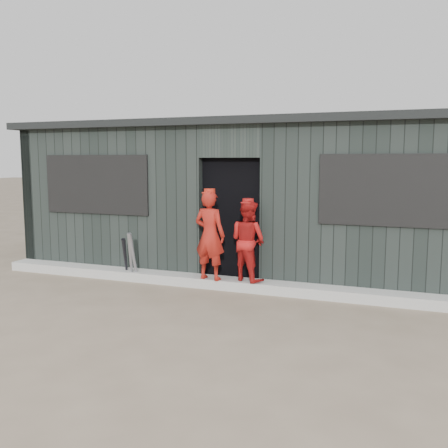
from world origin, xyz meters
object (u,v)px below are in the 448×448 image
at_px(bat_mid, 134,257).
at_px(player_red_right, 248,241).
at_px(player_red_left, 210,235).
at_px(bat_left, 131,257).
at_px(bat_right, 125,259).
at_px(dugout, 257,197).
at_px(player_grey_back, 252,240).

height_order(bat_mid, player_red_right, player_red_right).
bearing_deg(player_red_left, bat_mid, 9.39).
relative_size(bat_left, player_red_left, 0.61).
xyz_separation_m(bat_right, dugout, (1.71, 1.76, 0.93)).
bearing_deg(bat_right, bat_left, -31.31).
bearing_deg(bat_right, bat_mid, -22.27).
bearing_deg(bat_mid, player_red_right, 5.42).
relative_size(bat_left, dugout, 0.10).
bearing_deg(player_grey_back, bat_right, 4.31).
bearing_deg(player_red_left, bat_left, 9.84).
distance_m(bat_left, bat_right, 0.19).
distance_m(player_red_right, player_grey_back, 0.55).
bearing_deg(dugout, player_red_right, -77.50).
relative_size(player_red_right, dugout, 0.15).
bearing_deg(player_grey_back, bat_left, 8.38).
bearing_deg(dugout, player_red_left, -96.11).
relative_size(bat_right, player_red_left, 0.54).
height_order(bat_right, player_red_left, player_red_left).
height_order(bat_right, dugout, dugout).
height_order(bat_mid, player_grey_back, player_grey_back).
xyz_separation_m(player_red_left, player_grey_back, (0.46, 0.68, -0.15)).
bearing_deg(player_red_left, player_grey_back, -116.14).
xyz_separation_m(player_red_left, dugout, (0.19, 1.81, 0.46)).
xyz_separation_m(bat_left, player_red_left, (1.36, 0.05, 0.42)).
bearing_deg(bat_mid, player_red_left, 1.52).
relative_size(player_red_left, dugout, 0.16).
xyz_separation_m(player_red_right, dugout, (-0.37, 1.66, 0.53)).
relative_size(player_red_right, player_grey_back, 0.90).
height_order(bat_left, player_grey_back, player_grey_back).
relative_size(bat_mid, player_red_left, 0.60).
bearing_deg(bat_mid, player_grey_back, 21.96).
distance_m(player_red_left, dugout, 1.87).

